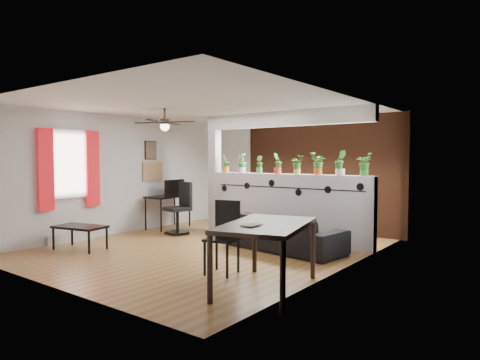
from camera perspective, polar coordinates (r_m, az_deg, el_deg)
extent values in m
cube|color=brown|center=(8.03, -4.32, -9.41)|extent=(6.30, 7.10, 0.10)
cube|color=#B7B7BA|center=(10.31, 6.82, 0.90)|extent=(6.30, 0.04, 2.90)
cube|color=#B7B7BA|center=(5.94, -24.02, -0.88)|extent=(6.30, 0.04, 2.90)
cube|color=#B7B7BA|center=(9.79, -15.93, 0.69)|extent=(0.04, 7.10, 2.90)
cube|color=#B7B7BA|center=(6.43, 13.42, -0.42)|extent=(0.04, 7.10, 2.90)
cube|color=white|center=(7.91, -4.40, 10.07)|extent=(6.30, 7.10, 0.10)
cube|color=#BCBCC1|center=(8.65, 6.29, -3.66)|extent=(3.60, 0.18, 1.35)
cube|color=silver|center=(8.63, 6.36, 8.14)|extent=(3.60, 0.18, 0.30)
cube|color=#BCBCC1|center=(9.72, -3.41, 0.78)|extent=(0.22, 0.20, 2.60)
cube|color=#B05633|center=(9.89, 10.68, 0.78)|extent=(3.90, 0.05, 2.60)
cube|color=black|center=(8.53, 5.98, -1.02)|extent=(3.31, 0.01, 0.02)
cylinder|color=black|center=(9.43, -2.12, -1.11)|extent=(0.14, 0.01, 0.14)
cylinder|color=black|center=(9.04, 0.93, -0.77)|extent=(0.14, 0.01, 0.14)
cylinder|color=black|center=(8.69, 4.23, -0.41)|extent=(0.14, 0.01, 0.14)
cylinder|color=black|center=(8.38, 7.79, -1.65)|extent=(0.14, 0.01, 0.14)
cylinder|color=black|center=(8.09, 11.63, -1.28)|extent=(0.14, 0.01, 0.14)
cylinder|color=black|center=(7.84, 15.73, -0.88)|extent=(0.14, 0.01, 0.14)
cube|color=white|center=(9.08, -21.88, 2.00)|extent=(0.02, 0.95, 1.25)
cube|color=silver|center=(9.07, -21.83, 2.00)|extent=(0.04, 1.05, 1.35)
cube|color=red|center=(8.79, -24.48, 1.26)|extent=(0.06, 0.30, 1.55)
cube|color=red|center=(9.31, -19.05, 1.45)|extent=(0.06, 0.30, 1.55)
cube|color=beige|center=(9.18, -21.56, -7.15)|extent=(0.08, 1.00, 0.18)
cube|color=#A0724D|center=(10.35, -11.58, 1.14)|extent=(0.03, 0.60, 0.45)
cube|color=#8C7259|center=(10.32, -11.82, 3.91)|extent=(0.03, 0.30, 0.40)
cube|color=black|center=(10.32, -11.84, 3.91)|extent=(0.02, 0.34, 0.44)
cylinder|color=black|center=(8.23, -10.02, 8.71)|extent=(0.04, 0.04, 0.20)
cylinder|color=black|center=(8.22, -10.01, 7.67)|extent=(0.18, 0.18, 0.10)
sphere|color=white|center=(8.21, -10.01, 7.04)|extent=(0.17, 0.17, 0.17)
cube|color=black|center=(8.07, -7.84, 7.70)|extent=(0.55, 0.29, 0.01)
cube|color=black|center=(8.52, -8.96, 7.44)|extent=(0.29, 0.55, 0.01)
cube|color=black|center=(8.38, -12.10, 7.49)|extent=(0.55, 0.29, 0.01)
cube|color=black|center=(7.92, -11.14, 7.76)|extent=(0.29, 0.55, 0.01)
cylinder|color=orange|center=(9.50, -1.89, 1.40)|extent=(0.14, 0.14, 0.12)
imported|color=#1A5B1C|center=(9.50, -1.90, 2.52)|extent=(0.17, 0.20, 0.29)
cylinder|color=white|center=(9.22, 0.29, 1.35)|extent=(0.15, 0.15, 0.12)
imported|color=#1A5B1C|center=(9.22, 0.29, 2.60)|extent=(0.25, 0.22, 0.32)
cylinder|color=#3C8E33|center=(8.96, 2.60, 1.30)|extent=(0.12, 0.12, 0.12)
imported|color=#1A5B1C|center=(8.96, 2.60, 2.41)|extent=(0.22, 0.20, 0.27)
cylinder|color=red|center=(8.71, 5.05, 1.25)|extent=(0.15, 0.15, 0.12)
imported|color=#1A5B1C|center=(8.71, 5.05, 2.56)|extent=(0.25, 0.27, 0.32)
cylinder|color=#C99247|center=(8.48, 7.63, 1.18)|extent=(0.13, 0.13, 0.12)
imported|color=#1A5B1C|center=(8.48, 7.64, 2.38)|extent=(0.23, 0.23, 0.27)
cylinder|color=#C84617|center=(8.27, 10.35, 1.12)|extent=(0.15, 0.15, 0.12)
imported|color=#1A5B1C|center=(8.26, 10.37, 2.52)|extent=(0.21, 0.25, 0.33)
cylinder|color=white|center=(8.08, 13.22, 1.04)|extent=(0.17, 0.17, 0.12)
imported|color=#1A5B1C|center=(8.07, 13.23, 2.62)|extent=(0.31, 0.30, 0.36)
cylinder|color=#378C32|center=(7.90, 16.21, 0.96)|extent=(0.14, 0.14, 0.12)
imported|color=#1A5B1C|center=(7.90, 16.23, 2.37)|extent=(0.17, 0.21, 0.31)
imported|color=black|center=(7.82, 5.94, -7.09)|extent=(2.19, 1.10, 0.62)
cube|color=tan|center=(8.88, -1.73, -6.28)|extent=(0.40, 0.36, 0.49)
imported|color=gray|center=(8.81, -1.48, -4.43)|extent=(0.17, 0.17, 0.10)
cube|color=black|center=(10.27, -9.57, -2.17)|extent=(0.64, 1.11, 0.04)
cylinder|color=black|center=(10.13, -12.47, -4.48)|extent=(0.04, 0.04, 0.74)
cylinder|color=black|center=(9.79, -10.49, -4.72)|extent=(0.04, 0.04, 0.74)
cylinder|color=black|center=(10.84, -8.71, -3.96)|extent=(0.04, 0.04, 0.74)
cylinder|color=black|center=(10.53, -6.75, -4.15)|extent=(0.04, 0.04, 0.74)
imported|color=black|center=(10.36, -8.97, -1.44)|extent=(0.36, 0.07, 0.20)
cylinder|color=black|center=(9.49, -8.33, -6.92)|extent=(0.58, 0.58, 0.04)
cylinder|color=black|center=(9.45, -8.34, -5.45)|extent=(0.07, 0.07, 0.49)
cube|color=black|center=(9.42, -8.35, -3.83)|extent=(0.56, 0.56, 0.08)
cube|color=black|center=(9.50, -7.27, -1.86)|extent=(0.45, 0.16, 0.54)
cube|color=black|center=(5.42, 3.56, -6.06)|extent=(1.31, 1.75, 0.06)
cylinder|color=black|center=(5.00, -4.03, -11.81)|extent=(0.07, 0.07, 0.79)
cylinder|color=black|center=(4.70, 5.72, -12.80)|extent=(0.07, 0.07, 0.79)
cylinder|color=black|center=(6.32, 1.95, -8.66)|extent=(0.07, 0.07, 0.79)
cylinder|color=black|center=(6.08, 9.71, -9.16)|extent=(0.07, 0.07, 0.79)
imported|color=gray|center=(5.23, 0.81, -5.95)|extent=(0.18, 0.24, 0.02)
cube|color=black|center=(6.19, -2.46, -7.91)|extent=(0.50, 0.50, 0.03)
cube|color=black|center=(6.31, -1.66, -5.13)|extent=(0.40, 0.12, 0.54)
cube|color=black|center=(6.17, -4.73, -10.34)|extent=(0.03, 0.03, 0.50)
cube|color=black|center=(6.01, -1.72, -10.70)|extent=(0.03, 0.03, 0.50)
cube|color=black|center=(6.43, -3.14, -7.41)|extent=(0.03, 0.03, 1.03)
cube|color=black|center=(6.27, -0.23, -7.67)|extent=(0.03, 0.03, 1.03)
cube|color=black|center=(8.35, -20.57, -5.86)|extent=(1.02, 0.71, 0.04)
cylinder|color=black|center=(8.55, -23.63, -7.21)|extent=(0.04, 0.04, 0.39)
cylinder|color=black|center=(7.94, -19.49, -7.90)|extent=(0.04, 0.04, 0.39)
cylinder|color=black|center=(8.84, -21.48, -6.83)|extent=(0.04, 0.04, 0.39)
cylinder|color=black|center=(8.25, -17.34, -7.45)|extent=(0.04, 0.04, 0.39)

